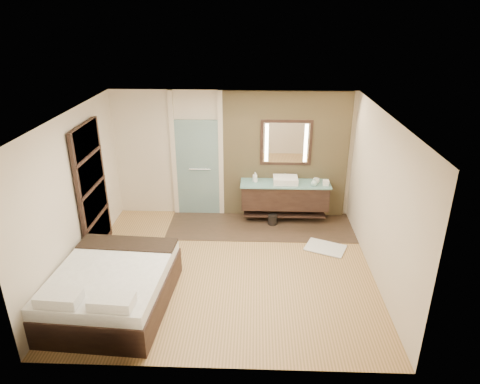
{
  "coord_description": "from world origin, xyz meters",
  "views": [
    {
      "loc": [
        0.47,
        -6.32,
        4.18
      ],
      "look_at": [
        0.21,
        0.6,
        1.21
      ],
      "focal_mm": 32.0,
      "sensor_mm": 36.0,
      "label": 1
    }
  ],
  "objects_px": {
    "vanity": "(285,195)",
    "bed": "(112,288)",
    "waste_bin": "(273,220)",
    "mirror_unit": "(286,143)"
  },
  "relations": [
    {
      "from": "vanity",
      "to": "bed",
      "type": "xyz_separation_m",
      "value": [
        -2.75,
        -2.98,
        -0.25
      ]
    },
    {
      "from": "mirror_unit",
      "to": "bed",
      "type": "height_order",
      "value": "mirror_unit"
    },
    {
      "from": "bed",
      "to": "waste_bin",
      "type": "relative_size",
      "value": 8.98
    },
    {
      "from": "waste_bin",
      "to": "mirror_unit",
      "type": "bearing_deg",
      "value": 62.03
    },
    {
      "from": "mirror_unit",
      "to": "waste_bin",
      "type": "distance_m",
      "value": 1.62
    },
    {
      "from": "vanity",
      "to": "waste_bin",
      "type": "height_order",
      "value": "vanity"
    },
    {
      "from": "bed",
      "to": "waste_bin",
      "type": "distance_m",
      "value": 3.73
    },
    {
      "from": "vanity",
      "to": "waste_bin",
      "type": "xyz_separation_m",
      "value": [
        -0.25,
        -0.23,
        -0.46
      ]
    },
    {
      "from": "mirror_unit",
      "to": "bed",
      "type": "distance_m",
      "value": 4.44
    },
    {
      "from": "mirror_unit",
      "to": "waste_bin",
      "type": "bearing_deg",
      "value": -117.97
    }
  ]
}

